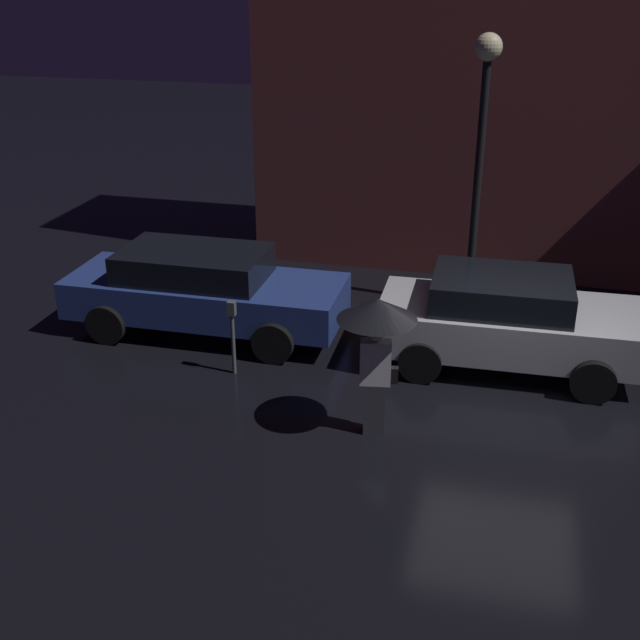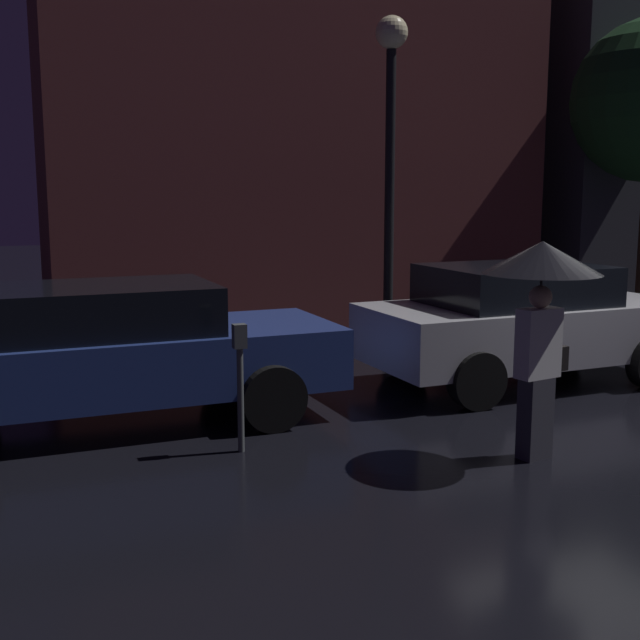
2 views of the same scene
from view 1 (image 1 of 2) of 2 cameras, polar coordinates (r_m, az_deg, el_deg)
name	(u,v)px [view 1 (image 1 of 2)]	position (r m, az deg, el deg)	size (l,w,h in m)	color
ground_plane	(509,404)	(11.88, 13.28, -5.85)	(60.00, 60.00, 0.00)	black
building_facade_left	(475,63)	(17.00, 10.95, 17.48)	(8.37, 3.00, 7.90)	brown
parked_car_blue	(203,289)	(13.63, -8.31, 2.19)	(4.66, 1.91, 1.45)	navy
parked_car_silver	(507,319)	(12.66, 13.17, 0.04)	(4.04, 1.97, 1.47)	#B7B7BF
pedestrian_with_umbrella	(377,327)	(10.21, 4.07, -0.47)	(1.04, 1.04, 1.95)	#383842
parking_meter	(233,329)	(12.15, -6.24, -0.65)	(0.12, 0.10, 1.19)	#4C5154
street_lamp_near	(483,118)	(14.08, 11.50, 13.92)	(0.46, 0.46, 4.77)	black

